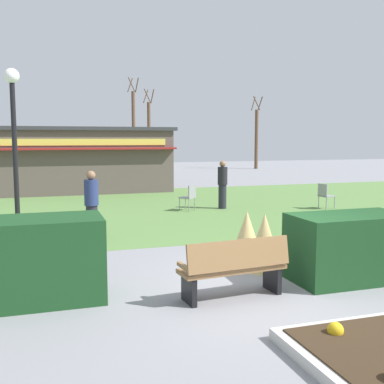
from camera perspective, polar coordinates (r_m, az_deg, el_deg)
name	(u,v)px	position (r m, az deg, el deg)	size (l,w,h in m)	color
ground_plane	(268,290)	(7.87, 9.27, -11.72)	(80.00, 80.00, 0.00)	gray
lawn_patch	(146,208)	(16.63, -5.67, -1.95)	(36.00, 12.00, 0.01)	#5B8442
park_bench	(234,268)	(7.27, 5.22, -9.24)	(1.74, 0.68, 0.95)	olive
hedge_left	(39,260)	(7.47, -18.21, -7.87)	(1.90, 1.10, 1.27)	#19421E
hedge_right	(350,247)	(8.60, 18.78, -6.42)	(2.07, 1.10, 1.16)	#19421E
ornamental_grass_behind_left	(303,240)	(9.21, 13.43, -5.73)	(0.52, 0.52, 1.05)	tan
ornamental_grass_behind_right	(264,242)	(8.79, 8.85, -6.08)	(0.72, 0.72, 1.09)	tan
ornamental_grass_behind_center	(247,239)	(9.05, 6.72, -5.72)	(0.74, 0.74, 1.08)	tan
lamppost_mid	(14,133)	(12.14, -20.95, 6.82)	(0.36, 0.36, 4.13)	black
food_kiosk	(80,159)	(22.75, -13.50, 3.96)	(8.30, 4.79, 2.97)	#594C47
cafe_chair_west	(325,194)	(16.93, 15.96, -0.23)	(0.51, 0.51, 0.89)	gray
cafe_chair_east	(189,195)	(15.85, -0.32, -0.43)	(0.62, 0.62, 0.89)	gray
person_strolling	(222,184)	(16.34, 3.76, 0.95)	(0.34, 0.34, 1.69)	#23232D
person_standing	(92,205)	(11.53, -12.20, -1.54)	(0.34, 0.34, 1.69)	#23232D
parked_car_west_slot	(31,167)	(31.06, -19.10, 2.86)	(4.33, 2.32, 1.20)	navy
parked_car_center_slot	(118,166)	(31.41, -9.07, 3.17)	(4.20, 2.06, 1.20)	black
tree_left_bg	(134,129)	(37.74, -7.17, 7.72)	(0.91, 0.96, 7.24)	brown
tree_right_bg	(256,137)	(38.44, 7.89, 6.65)	(0.91, 0.96, 5.84)	brown
tree_center_bg	(149,134)	(38.65, -5.29, 7.14)	(0.91, 0.96, 6.46)	brown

